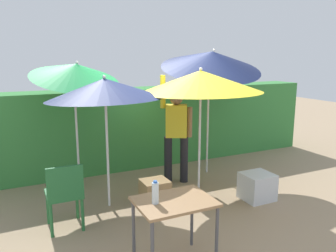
# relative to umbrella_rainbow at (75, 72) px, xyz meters

# --- Properties ---
(ground_plane) EXTENTS (24.00, 24.00, 0.00)m
(ground_plane) POSITION_rel_umbrella_rainbow_xyz_m (1.26, -1.07, -1.95)
(ground_plane) COLOR #9E8466
(hedge_row) EXTENTS (8.00, 0.70, 1.56)m
(hedge_row) POSITION_rel_umbrella_rainbow_xyz_m (1.26, 0.81, -1.17)
(hedge_row) COLOR #38843D
(hedge_row) RESTS_ON ground_plane
(umbrella_rainbow) EXTENTS (1.45, 1.43, 2.31)m
(umbrella_rainbow) POSITION_rel_umbrella_rainbow_xyz_m (0.00, 0.00, 0.00)
(umbrella_rainbow) COLOR silver
(umbrella_rainbow) RESTS_ON ground_plane
(umbrella_orange) EXTENTS (1.66, 1.66, 1.94)m
(umbrella_orange) POSITION_rel_umbrella_rainbow_xyz_m (0.22, -0.91, -0.21)
(umbrella_orange) COLOR silver
(umbrella_orange) RESTS_ON ground_plane
(umbrella_yellow) EXTENTS (1.87, 1.87, 2.03)m
(umbrella_yellow) POSITION_rel_umbrella_rainbow_xyz_m (1.63, -1.14, -0.13)
(umbrella_yellow) COLOR silver
(umbrella_yellow) RESTS_ON ground_plane
(umbrella_navy) EXTENTS (1.86, 1.84, 2.56)m
(umbrella_navy) POSITION_rel_umbrella_rainbow_xyz_m (2.37, -0.27, 0.17)
(umbrella_navy) COLOR silver
(umbrella_navy) RESTS_ON ground_plane
(person_vendor) EXTENTS (0.53, 0.36, 1.88)m
(person_vendor) POSITION_rel_umbrella_rainbow_xyz_m (1.58, -0.44, -1.02)
(person_vendor) COLOR black
(person_vendor) RESTS_ON ground_plane
(chair_plastic) EXTENTS (0.44, 0.44, 0.89)m
(chair_plastic) POSITION_rel_umbrella_rainbow_xyz_m (-0.47, -1.37, -1.44)
(chair_plastic) COLOR #236633
(chair_plastic) RESTS_ON ground_plane
(cooler_box) EXTENTS (0.46, 0.43, 0.42)m
(cooler_box) POSITION_rel_umbrella_rainbow_xyz_m (2.37, -1.66, -1.74)
(cooler_box) COLOR silver
(cooler_box) RESTS_ON ground_plane
(crate_cardboard) EXTENTS (0.40, 0.37, 0.34)m
(crate_cardboard) POSITION_rel_umbrella_rainbow_xyz_m (0.90, -1.07, -1.78)
(crate_cardboard) COLOR #9E7A4C
(crate_cardboard) RESTS_ON ground_plane
(folding_table) EXTENTS (0.80, 0.60, 0.74)m
(folding_table) POSITION_rel_umbrella_rainbow_xyz_m (0.44, -2.64, -1.30)
(folding_table) COLOR #4C4C51
(folding_table) RESTS_ON ground_plane
(bottle_water) EXTENTS (0.07, 0.07, 0.24)m
(bottle_water) POSITION_rel_umbrella_rainbow_xyz_m (0.24, -2.62, -1.10)
(bottle_water) COLOR silver
(bottle_water) RESTS_ON folding_table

